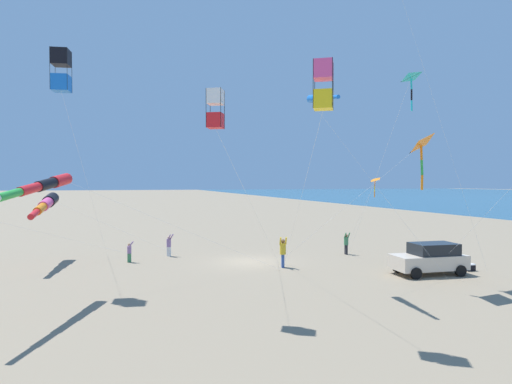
{
  "coord_description": "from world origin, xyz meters",
  "views": [
    {
      "loc": [
        -8.03,
        -27.38,
        5.43
      ],
      "look_at": [
        -1.65,
        -6.78,
        4.95
      ],
      "focal_mm": 29.17,
      "sensor_mm": 36.0,
      "label": 1
    }
  ],
  "objects_px": {
    "person_child_green_jacket": "(169,244)",
    "kite_box_green_low_center": "(323,85)",
    "person_adult_flyer": "(283,251)",
    "kite_windsock_orange_high_right": "(41,186)",
    "kite_box_black_fish_shape": "(61,70)",
    "kite_windsock_long_streamer_left": "(319,98)",
    "person_child_grey_jacket": "(129,251)",
    "kite_delta_purple_drifting": "(375,180)",
    "parked_car": "(430,258)",
    "kite_delta_blue_topmost": "(410,78)",
    "cooler_box": "(469,267)",
    "kite_windsock_magenta_far_left": "(46,204)",
    "kite_box_small_distant": "(215,109)",
    "person_bystander_far": "(346,242)",
    "kite_delta_long_streamer_right": "(420,144)"
  },
  "relations": [
    {
      "from": "person_child_green_jacket",
      "to": "kite_box_green_low_center",
      "type": "distance_m",
      "value": 19.73
    },
    {
      "from": "person_child_grey_jacket",
      "to": "kite_delta_purple_drifting",
      "type": "relative_size",
      "value": 0.24
    },
    {
      "from": "kite_windsock_orange_high_right",
      "to": "kite_windsock_long_streamer_left",
      "type": "height_order",
      "value": "kite_windsock_long_streamer_left"
    },
    {
      "from": "person_adult_flyer",
      "to": "kite_windsock_long_streamer_left",
      "type": "relative_size",
      "value": 0.2
    },
    {
      "from": "cooler_box",
      "to": "person_bystander_far",
      "type": "height_order",
      "value": "person_bystander_far"
    },
    {
      "from": "person_child_green_jacket",
      "to": "person_bystander_far",
      "type": "relative_size",
      "value": 0.98
    },
    {
      "from": "person_child_green_jacket",
      "to": "kite_box_green_low_center",
      "type": "relative_size",
      "value": 0.13
    },
    {
      "from": "person_adult_flyer",
      "to": "person_child_green_jacket",
      "type": "xyz_separation_m",
      "value": [
        -6.59,
        6.3,
        -0.19
      ]
    },
    {
      "from": "person_child_green_jacket",
      "to": "kite_windsock_orange_high_right",
      "type": "height_order",
      "value": "kite_windsock_orange_high_right"
    },
    {
      "from": "person_bystander_far",
      "to": "kite_box_black_fish_shape",
      "type": "xyz_separation_m",
      "value": [
        -19.04,
        -4.47,
        10.29
      ]
    },
    {
      "from": "kite_delta_purple_drifting",
      "to": "kite_box_green_low_center",
      "type": "bearing_deg",
      "value": -128.96
    },
    {
      "from": "kite_windsock_long_streamer_left",
      "to": "person_child_grey_jacket",
      "type": "bearing_deg",
      "value": 130.57
    },
    {
      "from": "kite_windsock_long_streamer_left",
      "to": "kite_delta_long_streamer_right",
      "type": "bearing_deg",
      "value": -14.36
    },
    {
      "from": "kite_box_black_fish_shape",
      "to": "kite_delta_purple_drifting",
      "type": "relative_size",
      "value": 2.09
    },
    {
      "from": "kite_windsock_magenta_far_left",
      "to": "cooler_box",
      "type": "bearing_deg",
      "value": -22.36
    },
    {
      "from": "kite_delta_blue_topmost",
      "to": "kite_windsock_orange_high_right",
      "type": "bearing_deg",
      "value": 179.17
    },
    {
      "from": "kite_windsock_long_streamer_left",
      "to": "kite_box_green_low_center",
      "type": "relative_size",
      "value": 0.79
    },
    {
      "from": "person_adult_flyer",
      "to": "kite_windsock_long_streamer_left",
      "type": "distance_m",
      "value": 10.38
    },
    {
      "from": "parked_car",
      "to": "person_child_green_jacket",
      "type": "relative_size",
      "value": 2.68
    },
    {
      "from": "person_child_grey_jacket",
      "to": "kite_windsock_orange_high_right",
      "type": "distance_m",
      "value": 11.4
    },
    {
      "from": "kite_windsock_orange_high_right",
      "to": "parked_car",
      "type": "bearing_deg",
      "value": 1.84
    },
    {
      "from": "cooler_box",
      "to": "person_child_green_jacket",
      "type": "relative_size",
      "value": 0.38
    },
    {
      "from": "kite_windsock_orange_high_right",
      "to": "person_bystander_far",
      "type": "bearing_deg",
      "value": 23.05
    },
    {
      "from": "person_adult_flyer",
      "to": "kite_box_black_fish_shape",
      "type": "bearing_deg",
      "value": -174.02
    },
    {
      "from": "parked_car",
      "to": "kite_windsock_long_streamer_left",
      "type": "xyz_separation_m",
      "value": [
        -7.94,
        -1.45,
        8.68
      ]
    },
    {
      "from": "person_adult_flyer",
      "to": "kite_box_green_low_center",
      "type": "xyz_separation_m",
      "value": [
        -2.81,
        -11.33,
        7.81
      ]
    },
    {
      "from": "kite_delta_purple_drifting",
      "to": "cooler_box",
      "type": "bearing_deg",
      "value": -70.86
    },
    {
      "from": "person_adult_flyer",
      "to": "kite_windsock_orange_high_right",
      "type": "xyz_separation_m",
      "value": [
        -13.01,
        -5.09,
        4.21
      ]
    },
    {
      "from": "person_child_green_jacket",
      "to": "kite_delta_blue_topmost",
      "type": "xyz_separation_m",
      "value": [
        12.04,
        -11.66,
        10.32
      ]
    },
    {
      "from": "person_bystander_far",
      "to": "kite_box_green_low_center",
      "type": "distance_m",
      "value": 18.89
    },
    {
      "from": "kite_box_small_distant",
      "to": "kite_box_black_fish_shape",
      "type": "bearing_deg",
      "value": 135.59
    },
    {
      "from": "person_adult_flyer",
      "to": "kite_box_green_low_center",
      "type": "relative_size",
      "value": 0.16
    },
    {
      "from": "kite_windsock_magenta_far_left",
      "to": "kite_windsock_long_streamer_left",
      "type": "distance_m",
      "value": 19.6
    },
    {
      "from": "kite_box_black_fish_shape",
      "to": "kite_windsock_long_streamer_left",
      "type": "height_order",
      "value": "kite_box_black_fish_shape"
    },
    {
      "from": "kite_box_black_fish_shape",
      "to": "kite_box_green_low_center",
      "type": "bearing_deg",
      "value": -45.28
    },
    {
      "from": "kite_box_green_low_center",
      "to": "person_child_green_jacket",
      "type": "bearing_deg",
      "value": 102.11
    },
    {
      "from": "person_bystander_far",
      "to": "kite_delta_purple_drifting",
      "type": "relative_size",
      "value": 0.29
    },
    {
      "from": "parked_car",
      "to": "person_child_grey_jacket",
      "type": "relative_size",
      "value": 3.09
    },
    {
      "from": "person_child_grey_jacket",
      "to": "kite_box_small_distant",
      "type": "relative_size",
      "value": 0.13
    },
    {
      "from": "kite_windsock_orange_high_right",
      "to": "kite_box_green_low_center",
      "type": "distance_m",
      "value": 12.49
    },
    {
      "from": "cooler_box",
      "to": "person_child_grey_jacket",
      "type": "bearing_deg",
      "value": 155.7
    },
    {
      "from": "kite_box_green_low_center",
      "to": "kite_windsock_long_streamer_left",
      "type": "bearing_deg",
      "value": 65.43
    },
    {
      "from": "kite_delta_long_streamer_right",
      "to": "kite_box_green_low_center",
      "type": "distance_m",
      "value": 8.7
    },
    {
      "from": "person_adult_flyer",
      "to": "kite_delta_blue_topmost",
      "type": "distance_m",
      "value": 12.69
    },
    {
      "from": "kite_windsock_long_streamer_left",
      "to": "kite_delta_purple_drifting",
      "type": "bearing_deg",
      "value": 43.88
    },
    {
      "from": "kite_delta_long_streamer_right",
      "to": "kite_windsock_long_streamer_left",
      "type": "relative_size",
      "value": 0.93
    },
    {
      "from": "person_child_green_jacket",
      "to": "kite_box_green_low_center",
      "type": "height_order",
      "value": "kite_box_green_low_center"
    },
    {
      "from": "person_child_grey_jacket",
      "to": "kite_delta_purple_drifting",
      "type": "bearing_deg",
      "value": -7.41
    },
    {
      "from": "kite_windsock_magenta_far_left",
      "to": "kite_box_small_distant",
      "type": "xyz_separation_m",
      "value": [
        8.75,
        -14.04,
        4.46
      ]
    },
    {
      "from": "kite_delta_blue_topmost",
      "to": "kite_box_black_fish_shape",
      "type": "bearing_deg",
      "value": 167.5
    }
  ]
}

